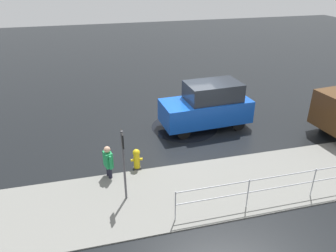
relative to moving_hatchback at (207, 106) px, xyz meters
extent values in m
plane|color=black|center=(0.71, 0.15, -1.03)|extent=(60.00, 60.00, 0.00)
cube|color=slate|center=(0.71, 4.35, -1.01)|extent=(24.00, 3.20, 0.04)
cube|color=blue|center=(0.09, 0.01, -0.23)|extent=(4.00, 1.94, 0.99)
cube|color=#1E232B|center=(-0.22, -0.01, 0.65)|extent=(2.43, 1.64, 0.77)
cylinder|color=black|center=(1.33, 0.80, -0.73)|extent=(0.61, 0.26, 0.60)
cylinder|color=black|center=(1.42, -0.63, -0.73)|extent=(0.61, 0.26, 0.60)
cylinder|color=black|center=(-1.24, 0.64, -0.73)|extent=(0.61, 0.26, 0.60)
cylinder|color=black|center=(-1.15, -0.79, -0.73)|extent=(0.61, 0.26, 0.60)
cylinder|color=black|center=(-5.31, 1.43, -0.63)|extent=(0.82, 0.36, 0.80)
cylinder|color=gold|center=(3.61, 2.60, -0.72)|extent=(0.22, 0.22, 0.62)
sphere|color=gold|center=(3.61, 2.60, -0.35)|extent=(0.26, 0.26, 0.26)
cylinder|color=gold|center=(3.45, 2.60, -0.64)|extent=(0.10, 0.09, 0.09)
cylinder|color=gold|center=(3.77, 2.60, -0.64)|extent=(0.10, 0.09, 0.09)
cylinder|color=#2D2D2D|center=(3.61, 2.60, -1.00)|extent=(0.31, 0.31, 0.06)
cube|color=#1E8C4C|center=(4.62, 2.88, -0.30)|extent=(0.33, 0.41, 0.55)
sphere|color=tan|center=(4.62, 2.88, 0.08)|extent=(0.22, 0.22, 0.22)
cylinder|color=#1E1E2D|center=(4.64, 2.79, -0.80)|extent=(0.13, 0.13, 0.45)
cylinder|color=#1E1E2D|center=(4.60, 2.97, -0.80)|extent=(0.13, 0.13, 0.45)
cylinder|color=#1E8C4C|center=(4.69, 2.65, -0.30)|extent=(0.09, 0.09, 0.50)
cylinder|color=#1E8C4C|center=(4.56, 3.11, -0.30)|extent=(0.09, 0.09, 0.50)
cylinder|color=#B7BABF|center=(-1.45, 5.51, -0.50)|extent=(0.04, 0.04, 1.05)
cylinder|color=#B7BABF|center=(0.77, 5.51, -0.50)|extent=(0.04, 0.04, 1.05)
cylinder|color=#B7BABF|center=(3.00, 5.51, -0.50)|extent=(0.04, 0.04, 1.05)
cylinder|color=#B7BABF|center=(-1.45, 5.51, -0.03)|extent=(8.90, 0.04, 0.04)
cylinder|color=#B7BABF|center=(-1.45, 5.51, -0.45)|extent=(8.90, 0.04, 0.04)
cylinder|color=#4C4C51|center=(4.22, 4.19, 0.17)|extent=(0.07, 0.07, 2.40)
cube|color=black|center=(4.22, 4.19, 1.12)|extent=(0.04, 0.44, 0.44)
cylinder|color=black|center=(0.97, -0.21, -1.02)|extent=(2.98, 2.98, 0.01)
camera|label=1|loc=(4.99, 12.45, 5.61)|focal=35.00mm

